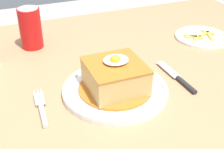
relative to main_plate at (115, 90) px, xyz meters
The scene contains 7 objects.
dining_table 0.15m from the main_plate, 129.47° to the left, with size 1.49×0.92×0.77m.
main_plate is the anchor object (origin of this frame).
sandwich_meal 0.04m from the main_plate, 59.08° to the left, with size 0.18×0.18×0.09m.
fork 0.18m from the main_plate, behind, with size 0.02×0.14×0.01m.
knife 0.17m from the main_plate, ahead, with size 0.02×0.17×0.01m.
soda_can 0.36m from the main_plate, 112.91° to the left, with size 0.07×0.07×0.12m.
side_plate_fries 0.42m from the main_plate, 25.87° to the left, with size 0.17×0.17×0.02m.
Camera 1 is at (-0.18, -0.65, 1.20)m, focal length 50.23 mm.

